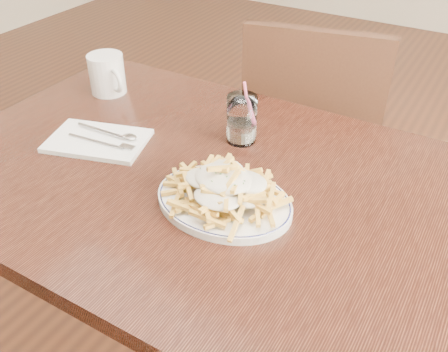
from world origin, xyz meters
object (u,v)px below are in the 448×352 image
Objects in this scene: table at (203,202)px; coffee_mug at (107,74)px; fries_plate at (224,201)px; water_glass at (242,122)px; chair_far at (312,136)px; loaded_fries at (224,183)px.

coffee_mug is at bearing 155.30° from table.
fries_plate is 2.47× the size of coffee_mug.
water_glass is at bearing 111.23° from fries_plate.
chair_far is at bearing 45.08° from coffee_mug.
table is at bearing 143.59° from loaded_fries.
water_glass is (-0.09, 0.23, -0.00)m from loaded_fries.
fries_plate is at bearing -36.41° from table.
loaded_fries is at bearing -68.77° from water_glass.
fries_plate is 0.04m from loaded_fries.
chair_far is at bearing 96.85° from fries_plate.
water_glass is (0.01, 0.16, 0.13)m from table.
coffee_mug is at bearing 152.96° from loaded_fries.
fries_plate is 1.31× the size of loaded_fries.
fries_plate is at bearing -68.77° from water_glass.
chair_far reaches higher than coffee_mug.
fries_plate reaches higher than table.
water_glass reaches higher than loaded_fries.
fries_plate is 0.59m from coffee_mug.
table is 0.66m from chair_far.
loaded_fries is at bearing -27.04° from coffee_mug.
table is 0.49m from coffee_mug.
loaded_fries is (0.09, -0.71, 0.29)m from chair_far.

